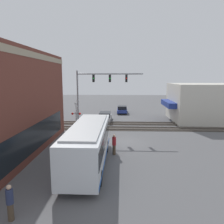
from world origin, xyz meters
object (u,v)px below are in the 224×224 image
(crossing_signal, at_px, (76,114))
(parked_car_blue, at_px, (122,110))
(city_bus, at_px, (89,143))
(parked_car_silver, at_px, (105,117))
(pedestrian_by_lamp, at_px, (10,202))
(pedestrian_near_bus, at_px, (114,144))

(crossing_signal, bearing_deg, parked_car_blue, -20.85)
(city_bus, xyz_separation_m, crossing_signal, (9.86, 2.99, 0.56))
(city_bus, distance_m, parked_car_blue, 24.70)
(crossing_signal, xyz_separation_m, parked_car_blue, (14.67, -5.59, -1.64))
(parked_car_silver, height_order, parked_car_blue, parked_car_silver)
(parked_car_silver, distance_m, parked_car_blue, 8.31)
(city_bus, xyz_separation_m, pedestrian_by_lamp, (-6.77, 2.69, -0.82))
(parked_car_silver, xyz_separation_m, pedestrian_by_lamp, (-23.41, 2.69, 0.24))
(parked_car_blue, xyz_separation_m, pedestrian_by_lamp, (-31.30, 5.29, 0.26))
(crossing_signal, relative_size, pedestrian_near_bus, 2.13)
(city_bus, xyz_separation_m, parked_car_blue, (24.54, -2.60, -1.09))
(crossing_signal, height_order, pedestrian_near_bus, crossing_signal)
(crossing_signal, height_order, parked_car_silver, crossing_signal)
(crossing_signal, xyz_separation_m, pedestrian_by_lamp, (-16.63, -0.30, -1.38))
(parked_car_silver, distance_m, pedestrian_by_lamp, 23.56)
(city_bus, distance_m, pedestrian_by_lamp, 7.33)
(city_bus, bearing_deg, crossing_signal, 16.86)
(city_bus, height_order, pedestrian_by_lamp, city_bus)
(city_bus, bearing_deg, parked_car_blue, -6.05)
(parked_car_silver, relative_size, pedestrian_near_bus, 2.73)
(crossing_signal, xyz_separation_m, pedestrian_near_bus, (-7.57, -4.85, -1.38))
(crossing_signal, relative_size, parked_car_silver, 0.78)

